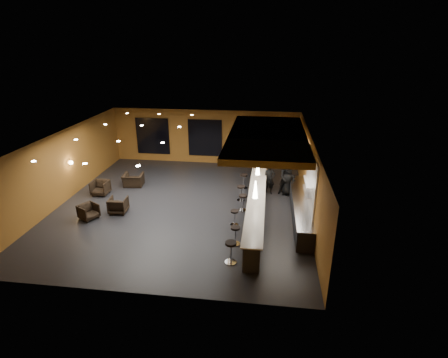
# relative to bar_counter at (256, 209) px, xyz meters

# --- Properties ---
(floor) EXTENTS (12.00, 13.00, 0.10)m
(floor) POSITION_rel_bar_counter_xyz_m (-3.65, 1.00, -0.55)
(floor) COLOR black
(floor) RESTS_ON ground
(ceiling) EXTENTS (12.00, 13.00, 0.10)m
(ceiling) POSITION_rel_bar_counter_xyz_m (-3.65, 1.00, 3.05)
(ceiling) COLOR black
(wall_back) EXTENTS (12.00, 0.10, 3.50)m
(wall_back) POSITION_rel_bar_counter_xyz_m (-3.65, 7.55, 1.25)
(wall_back) COLOR brown
(wall_back) RESTS_ON floor
(wall_front) EXTENTS (12.00, 0.10, 3.50)m
(wall_front) POSITION_rel_bar_counter_xyz_m (-3.65, -5.55, 1.25)
(wall_front) COLOR brown
(wall_front) RESTS_ON floor
(wall_left) EXTENTS (0.10, 13.00, 3.50)m
(wall_left) POSITION_rel_bar_counter_xyz_m (-9.70, 1.00, 1.25)
(wall_left) COLOR brown
(wall_left) RESTS_ON floor
(wall_right) EXTENTS (0.10, 13.00, 3.50)m
(wall_right) POSITION_rel_bar_counter_xyz_m (2.40, 1.00, 1.25)
(wall_right) COLOR brown
(wall_right) RESTS_ON floor
(wood_soffit) EXTENTS (3.60, 8.00, 0.28)m
(wood_soffit) POSITION_rel_bar_counter_xyz_m (0.35, 2.00, 2.86)
(wood_soffit) COLOR #B98636
(wood_soffit) RESTS_ON ceiling
(window_left) EXTENTS (2.20, 0.06, 2.40)m
(window_left) POSITION_rel_bar_counter_xyz_m (-7.15, 7.44, 1.20)
(window_left) COLOR black
(window_left) RESTS_ON wall_back
(window_center) EXTENTS (2.20, 0.06, 2.40)m
(window_center) POSITION_rel_bar_counter_xyz_m (-3.65, 7.44, 1.20)
(window_center) COLOR black
(window_center) RESTS_ON wall_back
(window_right) EXTENTS (2.20, 0.06, 2.40)m
(window_right) POSITION_rel_bar_counter_xyz_m (-0.65, 7.44, 1.20)
(window_right) COLOR black
(window_right) RESTS_ON wall_back
(tile_backsplash) EXTENTS (0.06, 3.20, 2.40)m
(tile_backsplash) POSITION_rel_bar_counter_xyz_m (2.31, 0.00, 1.50)
(tile_backsplash) COLOR white
(tile_backsplash) RESTS_ON wall_right
(bar_counter) EXTENTS (0.60, 8.00, 1.00)m
(bar_counter) POSITION_rel_bar_counter_xyz_m (0.00, 0.00, 0.00)
(bar_counter) COLOR black
(bar_counter) RESTS_ON floor
(bar_top) EXTENTS (0.78, 8.10, 0.05)m
(bar_top) POSITION_rel_bar_counter_xyz_m (0.00, 0.00, 0.52)
(bar_top) COLOR beige
(bar_top) RESTS_ON bar_counter
(prep_counter) EXTENTS (0.70, 6.00, 0.86)m
(prep_counter) POSITION_rel_bar_counter_xyz_m (2.00, 0.50, -0.07)
(prep_counter) COLOR black
(prep_counter) RESTS_ON floor
(prep_top) EXTENTS (0.72, 6.00, 0.03)m
(prep_top) POSITION_rel_bar_counter_xyz_m (2.00, 0.50, 0.39)
(prep_top) COLOR silver
(prep_top) RESTS_ON prep_counter
(wall_shelf_lower) EXTENTS (0.30, 1.50, 0.03)m
(wall_shelf_lower) POSITION_rel_bar_counter_xyz_m (2.17, -0.20, 1.10)
(wall_shelf_lower) COLOR silver
(wall_shelf_lower) RESTS_ON wall_right
(wall_shelf_upper) EXTENTS (0.30, 1.50, 0.03)m
(wall_shelf_upper) POSITION_rel_bar_counter_xyz_m (2.17, -0.20, 1.55)
(wall_shelf_upper) COLOR silver
(wall_shelf_upper) RESTS_ON wall_right
(column) EXTENTS (0.60, 0.60, 3.50)m
(column) POSITION_rel_bar_counter_xyz_m (0.00, 4.60, 1.25)
(column) COLOR #A26E24
(column) RESTS_ON floor
(wall_sconce) EXTENTS (0.22, 0.22, 0.22)m
(wall_sconce) POSITION_rel_bar_counter_xyz_m (-9.53, 1.50, 1.30)
(wall_sconce) COLOR #FFE5B2
(wall_sconce) RESTS_ON wall_left
(pendant_0) EXTENTS (0.20, 0.20, 0.70)m
(pendant_0) POSITION_rel_bar_counter_xyz_m (0.00, -2.00, 1.85)
(pendant_0) COLOR white
(pendant_0) RESTS_ON wood_soffit
(pendant_1) EXTENTS (0.20, 0.20, 0.70)m
(pendant_1) POSITION_rel_bar_counter_xyz_m (0.00, 0.50, 1.85)
(pendant_1) COLOR white
(pendant_1) RESTS_ON wood_soffit
(pendant_2) EXTENTS (0.20, 0.20, 0.70)m
(pendant_2) POSITION_rel_bar_counter_xyz_m (0.00, 3.00, 1.85)
(pendant_2) COLOR white
(pendant_2) RESTS_ON wood_soffit
(staff_a) EXTENTS (0.68, 0.52, 1.65)m
(staff_a) POSITION_rel_bar_counter_xyz_m (0.55, 2.94, 0.33)
(staff_a) COLOR black
(staff_a) RESTS_ON floor
(staff_b) EXTENTS (0.97, 0.79, 1.86)m
(staff_b) POSITION_rel_bar_counter_xyz_m (1.48, 2.99, 0.43)
(staff_b) COLOR black
(staff_b) RESTS_ON floor
(staff_c) EXTENTS (0.93, 0.77, 1.64)m
(staff_c) POSITION_rel_bar_counter_xyz_m (1.51, 2.95, 0.32)
(staff_c) COLOR black
(staff_c) RESTS_ON floor
(armchair_a) EXTENTS (1.03, 1.03, 0.70)m
(armchair_a) POSITION_rel_bar_counter_xyz_m (-7.57, -0.88, -0.15)
(armchair_a) COLOR black
(armchair_a) RESTS_ON floor
(armchair_b) EXTENTS (0.86, 0.88, 0.75)m
(armchair_b) POSITION_rel_bar_counter_xyz_m (-6.48, -0.12, -0.12)
(armchair_b) COLOR black
(armchair_b) RESTS_ON floor
(armchair_c) EXTENTS (0.83, 0.85, 0.77)m
(armchair_c) POSITION_rel_bar_counter_xyz_m (-8.24, 1.71, -0.12)
(armchair_c) COLOR black
(armchair_c) RESTS_ON floor
(armchair_d) EXTENTS (1.17, 1.05, 0.70)m
(armchair_d) POSITION_rel_bar_counter_xyz_m (-6.95, 3.05, -0.15)
(armchair_d) COLOR black
(armchair_d) RESTS_ON floor
(bar_stool_0) EXTENTS (0.44, 0.44, 0.87)m
(bar_stool_0) POSITION_rel_bar_counter_xyz_m (-0.77, -3.45, 0.06)
(bar_stool_0) COLOR silver
(bar_stool_0) RESTS_ON floor
(bar_stool_1) EXTENTS (0.40, 0.40, 0.78)m
(bar_stool_1) POSITION_rel_bar_counter_xyz_m (-0.72, -2.19, 0.00)
(bar_stool_1) COLOR silver
(bar_stool_1) RESTS_ON floor
(bar_stool_2) EXTENTS (0.37, 0.37, 0.72)m
(bar_stool_2) POSITION_rel_bar_counter_xyz_m (-0.91, -0.66, -0.04)
(bar_stool_2) COLOR silver
(bar_stool_2) RESTS_ON floor
(bar_stool_3) EXTENTS (0.41, 0.41, 0.81)m
(bar_stool_3) POSITION_rel_bar_counter_xyz_m (-0.65, 0.80, 0.02)
(bar_stool_3) COLOR silver
(bar_stool_3) RESTS_ON floor
(bar_stool_4) EXTENTS (0.40, 0.40, 0.80)m
(bar_stool_4) POSITION_rel_bar_counter_xyz_m (-0.83, 1.90, 0.01)
(bar_stool_4) COLOR silver
(bar_stool_4) RESTS_ON floor
(bar_stool_5) EXTENTS (0.41, 0.41, 0.82)m
(bar_stool_5) POSITION_rel_bar_counter_xyz_m (-0.81, 3.50, 0.02)
(bar_stool_5) COLOR silver
(bar_stool_5) RESTS_ON floor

